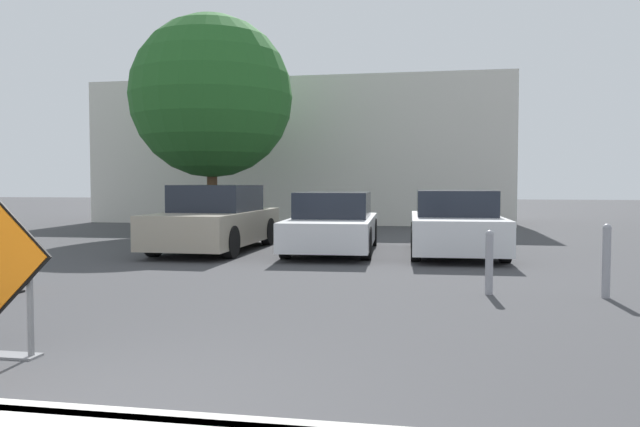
% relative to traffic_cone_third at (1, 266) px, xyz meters
% --- Properties ---
extents(ground_plane, '(96.00, 96.00, 0.00)m').
position_rel_traffic_cone_third_xyz_m(ground_plane, '(3.73, 5.75, -0.40)').
color(ground_plane, '#3D3D3F').
extents(curb_lip, '(23.76, 0.20, 0.14)m').
position_rel_traffic_cone_third_xyz_m(curb_lip, '(3.73, -4.25, -0.33)').
color(curb_lip, beige).
rests_on(curb_lip, ground_plane).
extents(traffic_cone_third, '(0.42, 0.42, 0.82)m').
position_rel_traffic_cone_third_xyz_m(traffic_cone_third, '(0.00, 0.00, 0.00)').
color(traffic_cone_third, black).
rests_on(traffic_cone_third, ground_plane).
extents(parked_car_nearest, '(1.94, 4.61, 1.52)m').
position_rel_traffic_cone_third_xyz_m(parked_car_nearest, '(1.00, 6.02, 0.30)').
color(parked_car_nearest, '#A39984').
rests_on(parked_car_nearest, ground_plane).
extents(parked_car_second, '(2.07, 4.71, 1.36)m').
position_rel_traffic_cone_third_xyz_m(parked_car_second, '(3.73, 6.26, 0.23)').
color(parked_car_second, silver).
rests_on(parked_car_second, ground_plane).
extents(parked_car_third, '(2.05, 4.35, 1.41)m').
position_rel_traffic_cone_third_xyz_m(parked_car_third, '(6.47, 6.18, 0.25)').
color(parked_car_third, silver).
rests_on(parked_car_third, ground_plane).
extents(bollard_nearest, '(0.12, 0.12, 0.91)m').
position_rel_traffic_cone_third_xyz_m(bollard_nearest, '(6.77, 1.22, 0.08)').
color(bollard_nearest, gray).
rests_on(bollard_nearest, ground_plane).
extents(bollard_second, '(0.12, 0.12, 1.02)m').
position_rel_traffic_cone_third_xyz_m(bollard_second, '(8.32, 1.22, 0.13)').
color(bollard_second, gray).
rests_on(bollard_second, ground_plane).
extents(building_facade_backdrop, '(16.33, 5.00, 5.55)m').
position_rel_traffic_cone_third_xyz_m(building_facade_backdrop, '(0.71, 17.47, 2.37)').
color(building_facade_backdrop, beige).
rests_on(building_facade_backdrop, ground_plane).
extents(street_tree_behind_lot, '(5.03, 5.03, 6.77)m').
position_rel_traffic_cone_third_xyz_m(street_tree_behind_lot, '(-0.84, 10.82, 3.85)').
color(street_tree_behind_lot, '#513823').
rests_on(street_tree_behind_lot, ground_plane).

